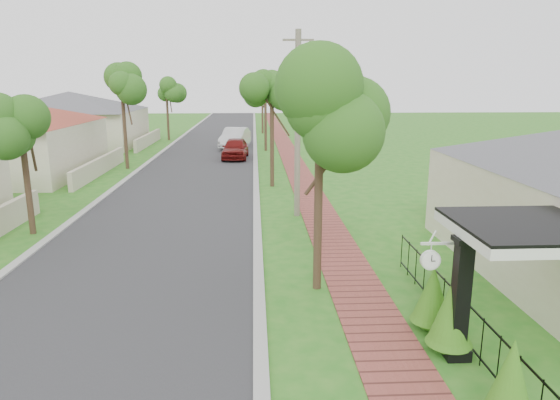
# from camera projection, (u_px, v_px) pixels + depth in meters

# --- Properties ---
(ground) EXTENTS (160.00, 160.00, 0.00)m
(ground) POSITION_uv_depth(u_px,v_px,m) (230.00, 338.00, 10.74)
(ground) COLOR #246C19
(ground) RESTS_ON ground
(road) EXTENTS (7.00, 120.00, 0.02)m
(road) POSITION_uv_depth(u_px,v_px,m) (195.00, 173.00, 30.02)
(road) COLOR #28282B
(road) RESTS_ON ground
(kerb_right) EXTENTS (0.30, 120.00, 0.10)m
(kerb_right) POSITION_uv_depth(u_px,v_px,m) (256.00, 173.00, 30.21)
(kerb_right) COLOR #9E9E99
(kerb_right) RESTS_ON ground
(kerb_left) EXTENTS (0.30, 120.00, 0.10)m
(kerb_left) POSITION_uv_depth(u_px,v_px,m) (134.00, 174.00, 29.84)
(kerb_left) COLOR #9E9E99
(kerb_left) RESTS_ON ground
(sidewalk) EXTENTS (1.50, 120.00, 0.03)m
(sidewalk) POSITION_uv_depth(u_px,v_px,m) (298.00, 173.00, 30.34)
(sidewalk) COLOR brown
(sidewalk) RESTS_ON ground
(porch_post) EXTENTS (0.48, 0.48, 2.52)m
(porch_post) POSITION_uv_depth(u_px,v_px,m) (460.00, 305.00, 9.74)
(porch_post) COLOR black
(porch_post) RESTS_ON ground
(picket_fence) EXTENTS (0.03, 8.02, 1.00)m
(picket_fence) POSITION_uv_depth(u_px,v_px,m) (455.00, 310.00, 10.86)
(picket_fence) COLOR black
(picket_fence) RESTS_ON ground
(street_trees) EXTENTS (10.70, 37.65, 5.89)m
(street_trees) POSITION_uv_depth(u_px,v_px,m) (205.00, 94.00, 35.63)
(street_trees) COLOR #382619
(street_trees) RESTS_ON ground
(hedge_row) EXTENTS (0.81, 4.17, 1.66)m
(hedge_row) POSITION_uv_depth(u_px,v_px,m) (458.00, 327.00, 9.61)
(hedge_row) COLOR #256414
(hedge_row) RESTS_ON ground
(far_house_grey) EXTENTS (15.56, 15.56, 4.60)m
(far_house_grey) POSITION_uv_depth(u_px,v_px,m) (71.00, 118.00, 42.48)
(far_house_grey) COLOR beige
(far_house_grey) RESTS_ON ground
(parked_car_red) EXTENTS (1.96, 4.40, 1.47)m
(parked_car_red) POSITION_uv_depth(u_px,v_px,m) (235.00, 149.00, 35.64)
(parked_car_red) COLOR #610F0E
(parked_car_red) RESTS_ON ground
(parked_car_white) EXTENTS (2.60, 5.25, 1.65)m
(parked_car_white) POSITION_uv_depth(u_px,v_px,m) (235.00, 138.00, 41.37)
(parked_car_white) COLOR silver
(parked_car_white) RESTS_ON ground
(near_tree) EXTENTS (2.19, 2.19, 5.62)m
(near_tree) POSITION_uv_depth(u_px,v_px,m) (320.00, 119.00, 12.31)
(near_tree) COLOR #382619
(near_tree) RESTS_ON ground
(utility_pole) EXTENTS (1.20, 0.24, 7.33)m
(utility_pole) POSITION_uv_depth(u_px,v_px,m) (298.00, 125.00, 19.71)
(utility_pole) COLOR #766E5C
(utility_pole) RESTS_ON ground
(station_clock) EXTENTS (0.67, 0.13, 0.57)m
(station_clock) POSITION_uv_depth(u_px,v_px,m) (431.00, 259.00, 9.91)
(station_clock) COLOR white
(station_clock) RESTS_ON ground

